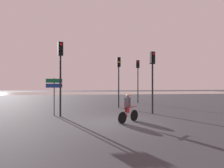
{
  "coord_description": "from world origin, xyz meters",
  "views": [
    {
      "loc": [
        -1.35,
        -9.84,
        2.12
      ],
      "look_at": [
        0.5,
        5.0,
        2.2
      ],
      "focal_mm": 28.0,
      "sensor_mm": 36.0,
      "label": 1
    }
  ],
  "objects_px": {
    "traffic_light_near_left": "(60,65)",
    "traffic_light_near_right": "(153,71)",
    "traffic_light_center": "(119,73)",
    "traffic_light_far_right": "(138,74)",
    "direction_sign_post": "(54,90)",
    "cyclist": "(128,108)"
  },
  "relations": [
    {
      "from": "traffic_light_center",
      "to": "traffic_light_near_right",
      "type": "relative_size",
      "value": 1.03
    },
    {
      "from": "traffic_light_far_right",
      "to": "direction_sign_post",
      "type": "xyz_separation_m",
      "value": [
        -8.02,
        -7.36,
        -1.65
      ]
    },
    {
      "from": "traffic_light_center",
      "to": "cyclist",
      "type": "height_order",
      "value": "traffic_light_center"
    },
    {
      "from": "traffic_light_near_left",
      "to": "traffic_light_near_right",
      "type": "bearing_deg",
      "value": 161.62
    },
    {
      "from": "traffic_light_far_right",
      "to": "direction_sign_post",
      "type": "distance_m",
      "value": 11.01
    },
    {
      "from": "traffic_light_near_right",
      "to": "cyclist",
      "type": "height_order",
      "value": "traffic_light_near_right"
    },
    {
      "from": "traffic_light_near_right",
      "to": "direction_sign_post",
      "type": "xyz_separation_m",
      "value": [
        -7.05,
        0.13,
        -1.38
      ]
    },
    {
      "from": "traffic_light_far_right",
      "to": "direction_sign_post",
      "type": "bearing_deg",
      "value": 79.2
    },
    {
      "from": "traffic_light_near_left",
      "to": "direction_sign_post",
      "type": "relative_size",
      "value": 1.93
    },
    {
      "from": "traffic_light_center",
      "to": "traffic_light_far_right",
      "type": "distance_m",
      "value": 4.77
    },
    {
      "from": "traffic_light_near_left",
      "to": "traffic_light_center",
      "type": "bearing_deg",
      "value": -160.21
    },
    {
      "from": "traffic_light_near_right",
      "to": "traffic_light_far_right",
      "type": "height_order",
      "value": "traffic_light_far_right"
    },
    {
      "from": "traffic_light_center",
      "to": "direction_sign_post",
      "type": "height_order",
      "value": "traffic_light_center"
    },
    {
      "from": "traffic_light_far_right",
      "to": "traffic_light_center",
      "type": "bearing_deg",
      "value": 89.27
    },
    {
      "from": "traffic_light_center",
      "to": "traffic_light_far_right",
      "type": "bearing_deg",
      "value": -132.61
    },
    {
      "from": "traffic_light_near_right",
      "to": "direction_sign_post",
      "type": "height_order",
      "value": "traffic_light_near_right"
    },
    {
      "from": "traffic_light_near_left",
      "to": "cyclist",
      "type": "distance_m",
      "value": 5.44
    },
    {
      "from": "traffic_light_center",
      "to": "traffic_light_near_right",
      "type": "distance_m",
      "value": 4.17
    },
    {
      "from": "traffic_light_near_left",
      "to": "traffic_light_near_right",
      "type": "relative_size",
      "value": 1.09
    },
    {
      "from": "traffic_light_far_right",
      "to": "cyclist",
      "type": "distance_m",
      "value": 11.14
    },
    {
      "from": "traffic_light_near_left",
      "to": "traffic_light_near_right",
      "type": "distance_m",
      "value": 6.56
    },
    {
      "from": "traffic_light_near_right",
      "to": "direction_sign_post",
      "type": "bearing_deg",
      "value": -14.07
    }
  ]
}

